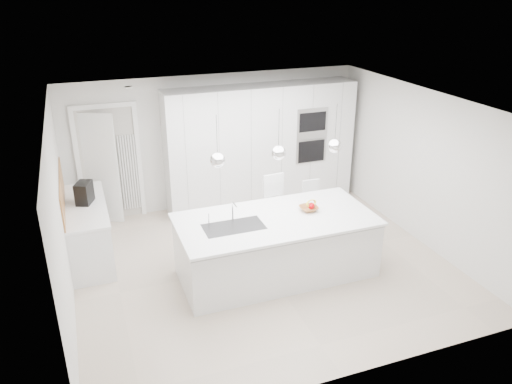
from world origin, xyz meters
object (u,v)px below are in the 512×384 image
object	(u,v)px
bar_stool_left	(276,211)
bar_stool_right	(313,209)
island_base	(277,248)
espresso_machine	(84,193)
fruit_bowl	(309,208)

from	to	relation	value
bar_stool_left	bar_stool_right	bearing A→B (deg)	-3.78
bar_stool_left	bar_stool_right	world-z (taller)	bar_stool_left
island_base	espresso_machine	size ratio (longest dim) A/B	8.44
bar_stool_right	island_base	bearing A→B (deg)	-136.89
fruit_bowl	bar_stool_right	size ratio (longest dim) A/B	0.28
espresso_machine	bar_stool_right	xyz separation A→B (m)	(3.58, -0.62, -0.59)
island_base	bar_stool_right	bearing A→B (deg)	41.66
island_base	bar_stool_left	xyz separation A→B (m)	(0.37, 0.91, 0.14)
fruit_bowl	bar_stool_left	size ratio (longest dim) A/B	0.24
espresso_machine	bar_stool_right	world-z (taller)	espresso_machine
fruit_bowl	espresso_machine	bearing A→B (deg)	155.07
island_base	bar_stool_left	bearing A→B (deg)	67.86
espresso_machine	bar_stool_right	bearing A→B (deg)	12.40
island_base	bar_stool_left	distance (m)	1.00
fruit_bowl	bar_stool_right	xyz separation A→B (m)	(0.50, 0.82, -0.45)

